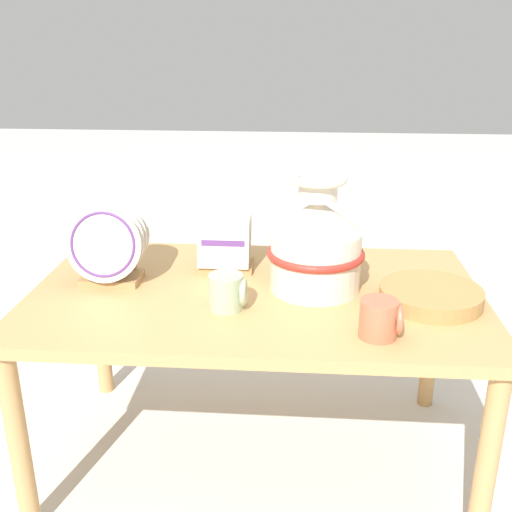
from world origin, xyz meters
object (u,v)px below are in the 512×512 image
Objects in this scene: ceramic_vase at (316,242)px; mug_terracotta_glaze at (381,319)px; dish_rack_square_plates at (225,248)px; wicker_charger_stack at (431,295)px; dish_rack_round_plates at (108,248)px; mug_sage_glaze at (228,292)px.

mug_terracotta_glaze is (0.16, -0.30, -0.10)m from ceramic_vase.
ceramic_vase is 0.33m from dish_rack_square_plates.
dish_rack_square_plates reaches higher than mug_terracotta_glaze.
dish_rack_square_plates is 0.64× the size of wicker_charger_stack.
dish_rack_round_plates reaches higher than mug_sage_glaze.
dish_rack_square_plates is 0.63m from mug_terracotta_glaze.
dish_rack_round_plates is 0.37m from dish_rack_square_plates.
ceramic_vase is 1.21× the size of wicker_charger_stack.
mug_terracotta_glaze is at bearing -44.15° from dish_rack_square_plates.
dish_rack_square_plates reaches higher than mug_sage_glaze.
wicker_charger_stack is 2.75× the size of mug_terracotta_glaze.
ceramic_vase reaches higher than mug_sage_glaze.
wicker_charger_stack is 0.58m from mug_sage_glaze.
mug_sage_glaze is 1.00× the size of mug_terracotta_glaze.
dish_rack_round_plates reaches higher than mug_terracotta_glaze.
mug_terracotta_glaze is at bearing -20.47° from dish_rack_round_plates.
mug_sage_glaze is 0.43m from mug_terracotta_glaze.
wicker_charger_stack is at bearing -4.53° from dish_rack_round_plates.
dish_rack_round_plates is 0.86× the size of wicker_charger_stack.
ceramic_vase is 0.31m from mug_sage_glaze.
mug_terracotta_glaze is (0.45, -0.44, -0.02)m from dish_rack_square_plates.
mug_terracotta_glaze is (0.41, -0.14, 0.00)m from mug_sage_glaze.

